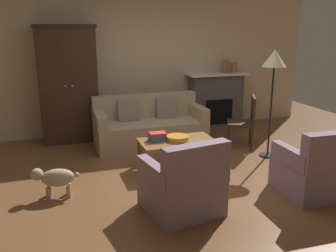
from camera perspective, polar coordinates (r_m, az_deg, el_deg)
The scene contains 15 objects.
ground_plane at distance 5.26m, azimuth 2.63°, elevation -7.64°, with size 9.60×9.60×0.00m, color brown.
back_wall at distance 7.31m, azimuth -4.46°, elevation 10.16°, with size 7.20×0.10×2.80m, color beige.
fireplace at distance 7.71m, azimuth 7.40°, elevation 4.11°, with size 1.26×0.48×1.12m.
armoire at distance 6.82m, azimuth -15.27°, elevation 6.27°, with size 1.06×0.57×2.08m.
couch at distance 6.50m, azimuth -2.89°, elevation -0.16°, with size 1.92×0.86×0.86m.
coffee_table at distance 5.42m, azimuth 1.46°, elevation -2.78°, with size 1.10×0.60×0.42m.
fruit_bowl at distance 5.40m, azimuth 1.46°, elevation -1.87°, with size 0.34×0.34×0.07m, color orange.
book_stack at distance 5.37m, azimuth -1.67°, elevation -1.67°, with size 0.26×0.20×0.12m.
mantel_vase_bronze at distance 7.68m, azimuth 8.86°, elevation 9.10°, with size 0.15×0.15×0.25m, color olive.
mantel_vase_terracotta at distance 7.77m, azimuth 10.19°, elevation 8.96°, with size 0.13×0.13×0.21m, color #A86042.
armchair_near_left at distance 4.16m, azimuth 2.43°, elevation -9.32°, with size 0.89×0.89×0.88m.
armchair_near_right at distance 4.93m, azimuth 21.86°, elevation -6.45°, with size 0.81×0.80×0.88m.
side_chair_wooden at distance 6.43m, azimuth 12.01°, elevation 1.14°, with size 0.59×0.59×0.90m.
floor_lamp at distance 5.90m, azimuth 16.16°, elevation 9.12°, with size 0.36×0.36×1.70m.
dog at distance 4.75m, azimuth -17.13°, elevation -7.74°, with size 0.57×0.25×0.39m.
Camera 1 is at (-1.74, -4.52, 2.05)m, focal length 39.27 mm.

